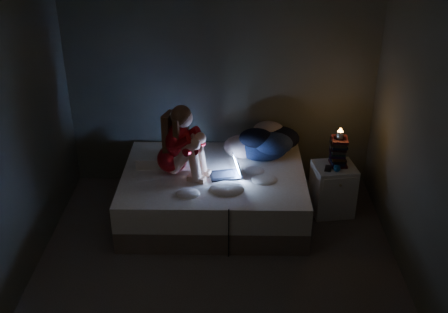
{
  "coord_description": "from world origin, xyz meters",
  "views": [
    {
      "loc": [
        0.13,
        -4.12,
        3.51
      ],
      "look_at": [
        0.05,
        1.0,
        0.8
      ],
      "focal_mm": 43.97,
      "sensor_mm": 36.0,
      "label": 1
    }
  ],
  "objects_px": {
    "phone": "(327,168)",
    "candle": "(340,134)",
    "bed": "(214,194)",
    "nightstand": "(333,189)",
    "woman": "(171,139)",
    "laptop": "(225,167)"
  },
  "relations": [
    {
      "from": "phone",
      "to": "nightstand",
      "type": "bearing_deg",
      "value": 50.56
    },
    {
      "from": "bed",
      "to": "nightstand",
      "type": "distance_m",
      "value": 1.34
    },
    {
      "from": "nightstand",
      "to": "laptop",
      "type": "bearing_deg",
      "value": 178.91
    },
    {
      "from": "laptop",
      "to": "candle",
      "type": "bearing_deg",
      "value": -2.99
    },
    {
      "from": "bed",
      "to": "nightstand",
      "type": "xyz_separation_m",
      "value": [
        1.34,
        0.09,
        0.02
      ]
    },
    {
      "from": "phone",
      "to": "candle",
      "type": "bearing_deg",
      "value": 59.49
    },
    {
      "from": "woman",
      "to": "phone",
      "type": "height_order",
      "value": "woman"
    },
    {
      "from": "woman",
      "to": "candle",
      "type": "distance_m",
      "value": 1.82
    },
    {
      "from": "woman",
      "to": "phone",
      "type": "bearing_deg",
      "value": 20.86
    },
    {
      "from": "candle",
      "to": "laptop",
      "type": "bearing_deg",
      "value": -170.63
    },
    {
      "from": "bed",
      "to": "nightstand",
      "type": "bearing_deg",
      "value": 3.78
    },
    {
      "from": "nightstand",
      "to": "candle",
      "type": "relative_size",
      "value": 7.38
    },
    {
      "from": "laptop",
      "to": "nightstand",
      "type": "xyz_separation_m",
      "value": [
        1.22,
        0.17,
        -0.37
      ]
    },
    {
      "from": "laptop",
      "to": "phone",
      "type": "height_order",
      "value": "laptop"
    },
    {
      "from": "bed",
      "to": "phone",
      "type": "xyz_separation_m",
      "value": [
        1.24,
        0.04,
        0.32
      ]
    },
    {
      "from": "candle",
      "to": "phone",
      "type": "bearing_deg",
      "value": -143.67
    },
    {
      "from": "bed",
      "to": "laptop",
      "type": "relative_size",
      "value": 5.98
    },
    {
      "from": "woman",
      "to": "laptop",
      "type": "xyz_separation_m",
      "value": [
        0.57,
        -0.06,
        -0.29
      ]
    },
    {
      "from": "candle",
      "to": "woman",
      "type": "bearing_deg",
      "value": -175.53
    },
    {
      "from": "phone",
      "to": "woman",
      "type": "bearing_deg",
      "value": -155.05
    },
    {
      "from": "nightstand",
      "to": "phone",
      "type": "height_order",
      "value": "phone"
    },
    {
      "from": "woman",
      "to": "nightstand",
      "type": "xyz_separation_m",
      "value": [
        1.79,
        0.1,
        -0.66
      ]
    }
  ]
}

